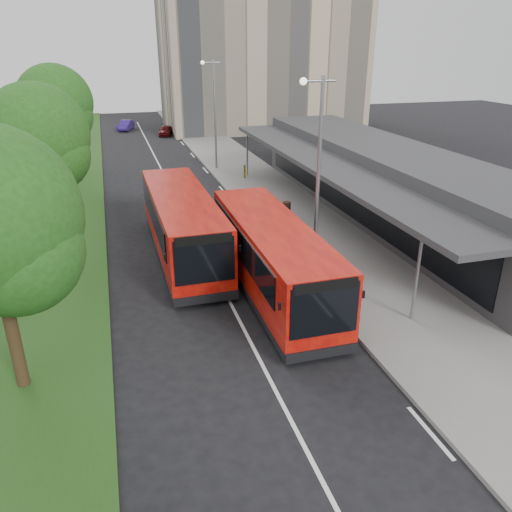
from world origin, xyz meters
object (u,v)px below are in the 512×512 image
at_px(litter_bin, 287,209).
at_px(car_near, 166,130).
at_px(bollard, 245,171).
at_px(tree_far, 55,108).
at_px(bus_main, 272,258).
at_px(car_far, 126,125).
at_px(lamp_post_far, 214,108).
at_px(bus_second, 182,225).
at_px(tree_mid, 37,142).
at_px(lamp_post_near, 317,166).

distance_m(litter_bin, car_near, 30.12).
bearing_deg(bollard, tree_far, 167.57).
bearing_deg(bus_main, car_far, 94.86).
bearing_deg(lamp_post_far, bollard, -69.58).
bearing_deg(bus_second, bus_main, -59.19).
height_order(tree_far, litter_bin, tree_far).
relative_size(tree_mid, tree_far, 0.96).
bearing_deg(lamp_post_near, tree_mid, 147.64).
bearing_deg(tree_mid, bollard, 36.47).
xyz_separation_m(tree_mid, litter_bin, (12.50, 0.11, -4.43)).
xyz_separation_m(tree_mid, lamp_post_far, (11.13, 12.95, -0.28)).
height_order(bollard, car_far, car_far).
relative_size(litter_bin, car_near, 0.27).
bearing_deg(car_far, bus_second, -71.59).
bearing_deg(tree_far, tree_mid, -90.00).
relative_size(lamp_post_far, car_near, 2.56).
relative_size(lamp_post_near, lamp_post_far, 1.00).
height_order(tree_far, car_near, tree_far).
relative_size(tree_mid, lamp_post_far, 0.97).
xyz_separation_m(lamp_post_far, bollard, (1.38, -3.70, -4.09)).
xyz_separation_m(tree_mid, bus_second, (6.02, -3.69, -3.46)).
distance_m(tree_mid, bus_second, 7.87).
height_order(tree_far, lamp_post_far, lamp_post_far).
bearing_deg(bollard, bus_second, -116.62).
bearing_deg(tree_mid, car_near, 72.76).
bearing_deg(litter_bin, car_far, 101.62).
height_order(tree_mid, tree_far, tree_far).
bearing_deg(lamp_post_near, litter_bin, 79.16).
distance_m(tree_far, car_far, 23.94).
distance_m(litter_bin, car_far, 35.47).
relative_size(lamp_post_near, car_near, 2.56).
relative_size(bus_second, bollard, 11.12).
bearing_deg(car_far, bollard, -56.99).
bearing_deg(car_far, car_near, -32.91).
height_order(tree_far, car_far, tree_far).
bearing_deg(bus_main, tree_mid, 136.88).
height_order(lamp_post_far, bollard, lamp_post_far).
relative_size(tree_far, bus_second, 0.76).
height_order(lamp_post_far, bus_main, lamp_post_far).
distance_m(tree_far, bollard, 13.61).
xyz_separation_m(lamp_post_near, litter_bin, (1.37, 7.17, -4.15)).
height_order(litter_bin, car_near, car_near).
bearing_deg(car_near, tree_far, -102.24).
xyz_separation_m(tree_mid, tree_far, (-0.00, 12.00, 0.23)).
distance_m(tree_far, bus_second, 17.21).
bearing_deg(lamp_post_near, car_near, 92.78).
relative_size(tree_far, car_near, 2.59).
bearing_deg(tree_mid, bus_second, -31.50).
bearing_deg(tree_far, lamp_post_near, -59.71).
relative_size(bus_main, litter_bin, 12.43).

